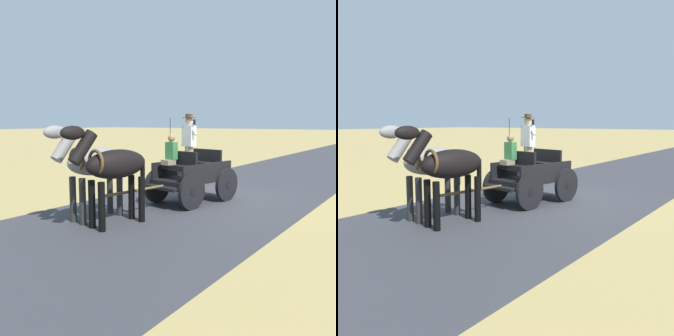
{
  "view_description": "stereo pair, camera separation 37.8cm",
  "coord_description": "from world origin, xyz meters",
  "views": [
    {
      "loc": [
        -5.24,
        9.8,
        2.29
      ],
      "look_at": [
        0.28,
        2.06,
        1.1
      ],
      "focal_mm": 39.67,
      "sensor_mm": 36.0,
      "label": 1
    },
    {
      "loc": [
        -5.54,
        9.58,
        2.29
      ],
      "look_at": [
        0.28,
        2.06,
        1.1
      ],
      "focal_mm": 39.67,
      "sensor_mm": 36.0,
      "label": 2
    }
  ],
  "objects": [
    {
      "name": "horse_near_side",
      "position": [
        0.38,
        3.99,
        1.32
      ],
      "size": [
        0.82,
        2.15,
        2.21
      ],
      "color": "black",
      "rests_on": "ground"
    },
    {
      "name": "horse_off_side",
      "position": [
        1.14,
        3.88,
        1.32
      ],
      "size": [
        0.71,
        2.14,
        2.21
      ],
      "color": "gray",
      "rests_on": "ground"
    },
    {
      "name": "horse_drawn_carriage",
      "position": [
        0.29,
        0.94,
        0.82
      ],
      "size": [
        1.77,
        4.51,
        2.5
      ],
      "color": "black",
      "rests_on": "ground"
    },
    {
      "name": "ground_plane",
      "position": [
        0.0,
        0.0,
        0.0
      ],
      "size": [
        200.0,
        200.0,
        0.0
      ],
      "primitive_type": "plane",
      "color": "tan"
    },
    {
      "name": "road_surface",
      "position": [
        0.0,
        0.0,
        0.0
      ],
      "size": [
        5.68,
        160.0,
        0.01
      ],
      "primitive_type": "cube",
      "color": "#38383D",
      "rests_on": "ground"
    }
  ]
}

